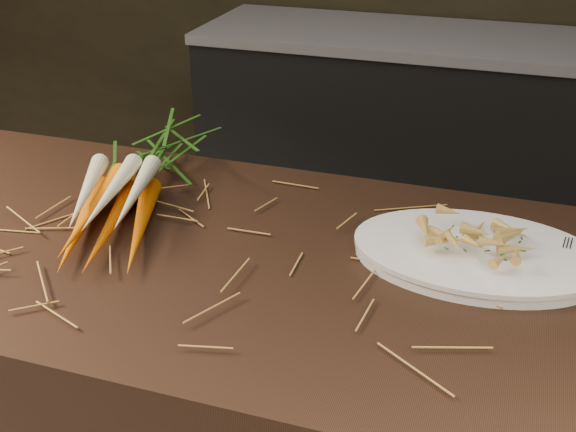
{
  "coord_description": "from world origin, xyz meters",
  "views": [
    {
      "loc": [
        0.64,
        -0.65,
        1.5
      ],
      "look_at": [
        0.32,
        0.34,
        0.96
      ],
      "focal_mm": 45.0,
      "sensor_mm": 36.0,
      "label": 1
    }
  ],
  "objects": [
    {
      "name": "back_counter",
      "position": [
        0.3,
        2.18,
        0.42
      ],
      "size": [
        1.82,
        0.62,
        0.84
      ],
      "color": "black",
      "rests_on": "ground"
    },
    {
      "name": "serving_platter",
      "position": [
        0.62,
        0.39,
        0.91
      ],
      "size": [
        0.4,
        0.27,
        0.02
      ],
      "primitive_type": null,
      "rotation": [
        0.0,
        0.0,
        0.02
      ],
      "color": "white",
      "rests_on": "main_counter"
    },
    {
      "name": "roasted_veg_heap",
      "position": [
        0.62,
        0.39,
        0.94
      ],
      "size": [
        0.19,
        0.14,
        0.04
      ],
      "primitive_type": null,
      "rotation": [
        0.0,
        0.0,
        0.02
      ],
      "color": "#A58133",
      "rests_on": "serving_platter"
    },
    {
      "name": "serving_fork",
      "position": [
        0.76,
        0.38,
        0.92
      ],
      "size": [
        0.03,
        0.15,
        0.0
      ],
      "primitive_type": "cube",
      "rotation": [
        0.0,
        0.0,
        -0.12
      ],
      "color": "silver",
      "rests_on": "serving_platter"
    },
    {
      "name": "straw_bedding",
      "position": [
        0.0,
        0.3,
        0.91
      ],
      "size": [
        1.4,
        0.6,
        0.02
      ],
      "primitive_type": null,
      "color": "olive",
      "rests_on": "main_counter"
    },
    {
      "name": "root_veg_bunch",
      "position": [
        -0.03,
        0.44,
        0.95
      ],
      "size": [
        0.32,
        0.59,
        0.11
      ],
      "rotation": [
        0.0,
        0.0,
        0.27
      ],
      "color": "#D55500",
      "rests_on": "main_counter"
    },
    {
      "name": "main_counter",
      "position": [
        0.0,
        0.3,
        0.45
      ],
      "size": [
        2.4,
        0.7,
        0.9
      ],
      "primitive_type": "cube",
      "color": "black",
      "rests_on": "ground"
    }
  ]
}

